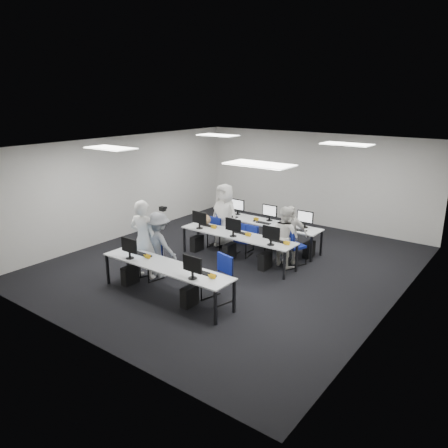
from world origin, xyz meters
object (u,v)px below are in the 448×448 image
Objects in this scene: student_0 at (144,239)px; student_3 at (289,234)px; chair_6 at (255,244)px; chair_4 at (281,252)px; student_1 at (285,236)px; chair_2 at (219,237)px; student_2 at (225,215)px; chair_3 at (243,246)px; desk_front at (166,267)px; chair_5 at (219,236)px; chair_1 at (217,287)px; desk_mid at (237,236)px; photographer at (159,245)px; chair_7 at (293,253)px; chair_0 at (152,268)px.

student_0 is 1.25× the size of student_3.
chair_4 is at bearing -14.90° from chair_6.
chair_2 is at bearing 16.47° from student_1.
student_2 is (-1.97, 0.21, 0.59)m from chair_4.
chair_6 is at bearing 52.36° from chair_3.
desk_front is 3.41m from chair_6.
chair_5 is at bearing 155.57° from student_3.
chair_1 is 2.89m from student_3.
chair_4 is at bearing 72.78° from desk_front.
student_0 reaches higher than desk_mid.
chair_2 reaches higher than chair_6.
chair_5 is at bearing -85.09° from photographer.
photographer is at bearing -87.16° from chair_2.
chair_1 is at bearing 27.37° from desk_front.
chair_4 reaches higher than chair_6.
desk_mid is at bearing 128.85° from chair_1.
chair_2 is 0.63× the size of student_1.
chair_2 reaches higher than desk_front.
chair_2 is at bearing -86.67° from photographer.
desk_mid is 2.09× the size of student_1.
chair_1 reaches higher than desk_mid.
student_0 is (-2.14, -2.69, 0.64)m from chair_4.
student_3 reaches higher than chair_4.
chair_4 reaches higher than chair_5.
desk_mid is 3.35× the size of chair_2.
student_0 is at bearing -91.28° from student_2.
chair_3 is 1.40m from chair_7.
chair_3 is 1.35m from student_3.
chair_4 is at bearing -3.57° from chair_3.
chair_7 reaches higher than desk_mid.
chair_6 is 1.21m from student_1.
chair_2 reaches higher than chair_7.
chair_3 is 0.54× the size of student_1.
chair_4 is 1.02× the size of chair_7.
chair_1 is (1.94, -0.02, 0.05)m from chair_0.
chair_0 is (-0.97, -2.08, -0.42)m from desk_mid.
chair_4 is 2.07m from student_2.
student_0 reaches higher than chair_2.
chair_1 is at bearing -116.94° from student_3.
chair_1 reaches higher than chair_7.
chair_6 is 2.90m from photographer.
desk_front is 1.00× the size of desk_mid.
student_1 reaches higher than chair_4.
student_2 is (-2.09, 0.29, 0.13)m from student_1.
chair_4 is 1.11× the size of chair_5.
student_0 reaches higher than student_3.
chair_7 is at bearing -5.14° from chair_6.
chair_0 is 1.01× the size of chair_6.
chair_7 is at bearing -102.57° from student_1.
student_3 is 3.32m from photographer.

